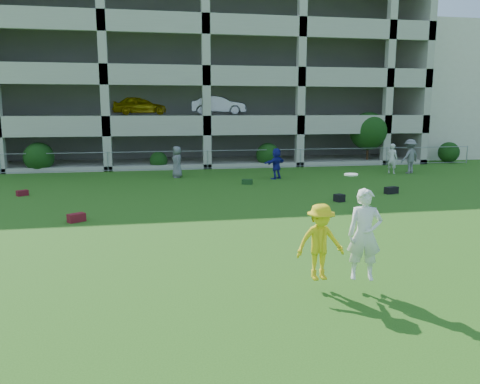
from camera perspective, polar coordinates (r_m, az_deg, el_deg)
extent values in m
plane|color=#235114|center=(10.98, 7.77, -9.79)|extent=(100.00, 100.00, 0.00)
cube|color=beige|center=(46.06, 24.77, 10.81)|extent=(16.00, 14.00, 10.00)
imported|color=slate|center=(25.77, -7.68, 3.65)|extent=(0.65, 0.90, 1.71)
imported|color=navy|center=(25.16, 4.45, 3.49)|extent=(1.52, 1.30, 1.65)
imported|color=silver|center=(28.55, 18.05, 3.90)|extent=(0.72, 0.76, 1.74)
imported|color=slate|center=(28.98, 19.99, 4.11)|extent=(1.46, 1.14, 1.98)
cube|color=#590F12|center=(16.53, -19.31, -2.97)|extent=(0.62, 0.56, 0.28)
cube|color=#173914|center=(17.46, 14.86, -2.09)|extent=(0.61, 0.56, 0.26)
cube|color=black|center=(19.40, 12.01, -0.71)|extent=(0.44, 0.44, 0.30)
cube|color=black|center=(21.82, 17.96, 0.20)|extent=(0.66, 0.45, 0.30)
cube|color=#560E18|center=(22.35, -25.01, -0.11)|extent=(0.53, 0.49, 0.24)
cube|color=#123316|center=(23.33, 0.87, 1.26)|extent=(0.58, 0.47, 0.25)
imported|color=yellow|center=(9.76, 9.75, -6.03)|extent=(1.06, 0.65, 1.59)
imported|color=white|center=(9.87, 14.94, -5.04)|extent=(0.79, 0.63, 1.88)
cylinder|color=white|center=(9.66, 13.39, 2.09)|extent=(0.27, 0.27, 0.04)
cube|color=#9E998C|center=(42.73, -6.24, 13.13)|extent=(30.00, 0.50, 12.00)
cube|color=#9E998C|center=(40.15, 16.65, 12.97)|extent=(0.50, 14.00, 12.00)
cube|color=#9E998C|center=(36.12, -5.24, 4.41)|extent=(30.00, 14.00, 0.30)
cube|color=#9E998C|center=(35.95, -5.32, 9.17)|extent=(30.00, 14.00, 0.30)
cube|color=#9E998C|center=(36.02, -5.40, 13.95)|extent=(30.00, 14.00, 0.30)
cube|color=#9E998C|center=(36.35, -5.48, 18.67)|extent=(30.00, 14.00, 0.30)
cube|color=#9E998C|center=(29.15, -4.05, 7.80)|extent=(30.00, 0.30, 0.90)
cube|color=#9E998C|center=(29.18, -4.12, 13.69)|extent=(30.00, 0.30, 0.90)
cube|color=#9E998C|center=(29.52, -4.20, 19.51)|extent=(30.00, 0.30, 0.90)
cube|color=#9E998C|center=(29.25, -16.29, 14.20)|extent=(0.50, 0.50, 12.00)
cube|color=#9E998C|center=(29.31, -4.16, 14.56)|extent=(0.50, 0.50, 12.00)
cube|color=#9E998C|center=(30.58, 7.45, 14.32)|extent=(0.50, 0.50, 12.00)
cube|color=#9E998C|center=(32.90, 17.73, 13.63)|extent=(0.50, 0.50, 12.00)
cube|color=#605E59|center=(38.00, -5.68, 13.52)|extent=(29.00, 9.00, 11.60)
imported|color=yellow|center=(33.80, -12.04, 10.31)|extent=(4.03, 2.02, 1.32)
imported|color=#B1B3B9|center=(34.11, -2.67, 10.52)|extent=(4.12, 1.78, 1.32)
cylinder|color=gray|center=(30.23, -27.22, 3.08)|extent=(0.06, 0.06, 1.20)
cylinder|color=gray|center=(29.08, -15.81, 3.58)|extent=(0.06, 0.06, 1.20)
cylinder|color=gray|center=(29.15, -3.97, 3.95)|extent=(0.06, 0.06, 1.20)
cylinder|color=gray|center=(30.42, 7.36, 4.15)|extent=(0.06, 0.06, 1.20)
cylinder|color=gray|center=(32.75, 17.43, 4.20)|extent=(0.06, 0.06, 1.20)
cylinder|color=gray|center=(35.95, 25.94, 4.13)|extent=(0.06, 0.06, 1.20)
cylinder|color=gray|center=(29.09, -3.98, 5.03)|extent=(36.00, 0.04, 0.04)
cylinder|color=gray|center=(29.21, -3.95, 2.94)|extent=(36.00, 0.04, 0.04)
sphere|color=#163D11|center=(30.27, -23.31, 3.92)|extent=(1.76, 1.76, 1.76)
sphere|color=#163D11|center=(29.56, -9.90, 3.82)|extent=(1.10, 1.10, 1.10)
sphere|color=#163D11|center=(30.43, 3.42, 4.54)|extent=(1.54, 1.54, 1.54)
cylinder|color=#382314|center=(32.98, 15.28, 5.00)|extent=(0.16, 0.16, 1.96)
sphere|color=#163D11|center=(32.90, 15.38, 7.19)|extent=(2.52, 2.52, 2.52)
sphere|color=#163D11|center=(35.85, 24.10, 4.44)|extent=(1.43, 1.43, 1.43)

